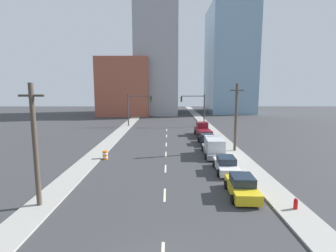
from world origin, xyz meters
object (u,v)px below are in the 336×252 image
(fire_hydrant, at_px, (295,204))
(sedan_white, at_px, (225,165))
(traffic_signal_left, at_px, (134,105))
(traffic_signal_right, at_px, (197,105))
(utility_pole_left_near, at_px, (34,145))
(utility_pole_right_mid, at_px, (235,117))
(box_truck_gray, at_px, (213,147))
(sedan_black, at_px, (206,139))
(pickup_truck_maroon, at_px, (202,130))
(traffic_barrel, at_px, (104,155))
(sedan_yellow, at_px, (241,187))

(fire_hydrant, distance_m, sedan_white, 8.33)
(traffic_signal_left, height_order, traffic_signal_right, same)
(utility_pole_left_near, relative_size, fire_hydrant, 9.69)
(utility_pole_right_mid, xyz_separation_m, box_truck_gray, (-2.88, -1.83, -3.29))
(utility_pole_left_near, bearing_deg, sedan_black, 54.26)
(traffic_signal_left, relative_size, pickup_truck_maroon, 1.08)
(traffic_signal_right, relative_size, sedan_black, 1.46)
(sedan_white, bearing_deg, utility_pole_left_near, -150.40)
(traffic_signal_left, xyz_separation_m, fire_hydrant, (14.79, -36.79, -3.84))
(traffic_signal_left, relative_size, utility_pole_left_near, 0.80)
(traffic_signal_right, relative_size, utility_pole_right_mid, 0.79)
(traffic_signal_right, distance_m, fire_hydrant, 37.06)
(traffic_signal_right, height_order, fire_hydrant, traffic_signal_right)
(sedan_white, bearing_deg, fire_hydrant, -68.86)
(utility_pole_right_mid, height_order, sedan_white, utility_pole_right_mid)
(utility_pole_right_mid, xyz_separation_m, traffic_barrel, (-15.10, -3.60, -3.78))
(traffic_signal_left, bearing_deg, pickup_truck_maroon, -40.59)
(traffic_signal_right, height_order, box_truck_gray, traffic_signal_right)
(traffic_signal_right, relative_size, fire_hydrant, 7.77)
(utility_pole_left_near, distance_m, utility_pole_right_mid, 22.53)
(traffic_signal_left, distance_m, sedan_white, 31.55)
(fire_hydrant, bearing_deg, box_truck_gray, 101.49)
(utility_pole_right_mid, relative_size, sedan_black, 1.85)
(sedan_white, xyz_separation_m, sedan_black, (0.01, 12.11, -0.01))
(pickup_truck_maroon, bearing_deg, utility_pole_right_mid, -79.30)
(box_truck_gray, bearing_deg, utility_pole_left_near, -134.39)
(utility_pole_right_mid, bearing_deg, box_truck_gray, -147.54)
(fire_hydrant, distance_m, pickup_truck_maroon, 26.36)
(pickup_truck_maroon, bearing_deg, fire_hydrant, -87.48)
(traffic_signal_right, xyz_separation_m, utility_pole_left_near, (-14.44, -36.20, -0.08))
(fire_hydrant, height_order, box_truck_gray, box_truck_gray)
(traffic_signal_left, bearing_deg, traffic_signal_right, 0.00)
(fire_hydrant, relative_size, sedan_yellow, 0.19)
(traffic_signal_right, xyz_separation_m, sedan_yellow, (-0.56, -34.45, -3.56))
(sedan_white, distance_m, box_truck_gray, 6.00)
(utility_pole_left_near, xyz_separation_m, box_truck_gray, (13.84, 13.27, -3.20))
(traffic_signal_right, distance_m, sedan_white, 29.15)
(sedan_white, height_order, box_truck_gray, box_truck_gray)
(utility_pole_right_mid, height_order, fire_hydrant, utility_pole_right_mid)
(traffic_barrel, height_order, sedan_yellow, sedan_yellow)
(traffic_signal_right, relative_size, box_truck_gray, 1.03)
(sedan_yellow, relative_size, sedan_white, 0.95)
(sedan_yellow, bearing_deg, utility_pole_left_near, -170.21)
(traffic_signal_right, bearing_deg, pickup_truck_maroon, -91.41)
(traffic_barrel, relative_size, box_truck_gray, 0.15)
(utility_pole_right_mid, height_order, sedan_black, utility_pole_right_mid)
(traffic_signal_right, bearing_deg, traffic_signal_left, 180.00)
(traffic_barrel, bearing_deg, fire_hydrant, -38.82)
(utility_pole_right_mid, xyz_separation_m, fire_hydrant, (-0.07, -15.69, -3.84))
(traffic_signal_right, xyz_separation_m, pickup_truck_maroon, (-0.26, -10.55, -3.37))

